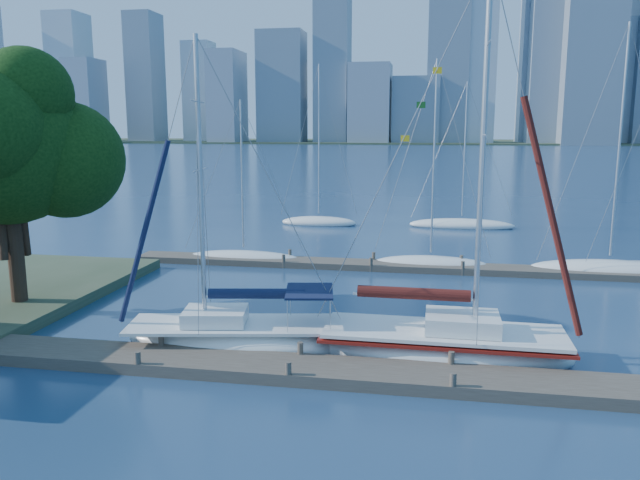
# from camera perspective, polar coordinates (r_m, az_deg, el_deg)

# --- Properties ---
(ground) EXTENTS (700.00, 700.00, 0.00)m
(ground) POSITION_cam_1_polar(r_m,az_deg,el_deg) (20.75, -2.33, -12.25)
(ground) COLOR #163349
(ground) RESTS_ON ground
(near_dock) EXTENTS (26.00, 2.00, 0.40)m
(near_dock) POSITION_cam_1_polar(r_m,az_deg,el_deg) (20.67, -2.34, -11.74)
(near_dock) COLOR #453C33
(near_dock) RESTS_ON ground
(far_dock) EXTENTS (30.00, 1.80, 0.36)m
(far_dock) POSITION_cam_1_polar(r_m,az_deg,el_deg) (35.63, 6.40, -2.37)
(far_dock) COLOR #453C33
(far_dock) RESTS_ON ground
(far_shore) EXTENTS (800.00, 100.00, 1.50)m
(far_shore) POSITION_cam_1_polar(r_m,az_deg,el_deg) (338.82, 9.57, 8.80)
(far_shore) COLOR #38472D
(far_shore) RESTS_ON ground
(tree) EXTENTS (8.78, 7.98, 11.13)m
(tree) POSITION_cam_1_polar(r_m,az_deg,el_deg) (29.27, -26.73, 8.06)
(tree) COLOR black
(tree) RESTS_ON ground
(sailboat_navy) EXTENTS (8.28, 3.94, 11.59)m
(sailboat_navy) POSITION_cam_1_polar(r_m,az_deg,el_deg) (23.05, -8.16, -7.61)
(sailboat_navy) COLOR white
(sailboat_navy) RESTS_ON ground
(sailboat_maroon) EXTENTS (8.92, 3.00, 13.77)m
(sailboat_maroon) POSITION_cam_1_polar(r_m,az_deg,el_deg) (22.19, 11.28, -8.07)
(sailboat_maroon) COLOR white
(sailboat_maroon) RESTS_ON ground
(bg_boat_0) EXTENTS (7.27, 2.70, 9.81)m
(bg_boat_0) POSITION_cam_1_polar(r_m,az_deg,el_deg) (37.74, -6.97, -1.62)
(bg_boat_0) COLOR white
(bg_boat_0) RESTS_ON ground
(bg_boat_2) EXTENTS (6.90, 3.22, 11.93)m
(bg_boat_2) POSITION_cam_1_polar(r_m,az_deg,el_deg) (36.28, 10.08, -2.14)
(bg_boat_2) COLOR white
(bg_boat_2) RESTS_ON ground
(bg_boat_4) EXTENTS (8.81, 4.96, 13.62)m
(bg_boat_4) POSITION_cam_1_polar(r_m,az_deg,el_deg) (37.56, 24.91, -2.47)
(bg_boat_4) COLOR white
(bg_boat_4) RESTS_ON ground
(bg_boat_6) EXTENTS (6.50, 3.10, 13.19)m
(bg_boat_6) POSITION_cam_1_polar(r_m,az_deg,el_deg) (51.45, -0.09, 1.70)
(bg_boat_6) COLOR white
(bg_boat_6) RESTS_ON ground
(bg_boat_7) EXTENTS (8.59, 4.33, 11.75)m
(bg_boat_7) POSITION_cam_1_polar(r_m,az_deg,el_deg) (51.26, 12.83, 1.38)
(bg_boat_7) COLOR white
(bg_boat_7) RESTS_ON ground
(skyline) EXTENTS (502.99, 51.31, 124.34)m
(skyline) POSITION_cam_1_polar(r_m,az_deg,el_deg) (311.30, 14.84, 15.40)
(skyline) COLOR gray
(skyline) RESTS_ON ground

